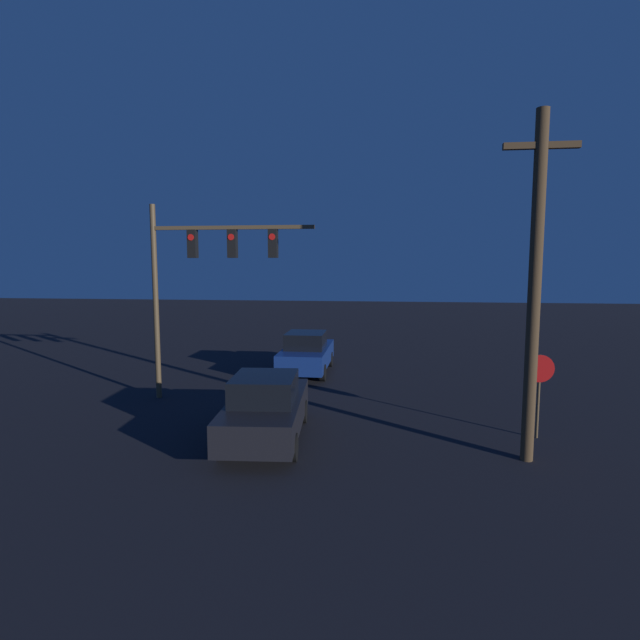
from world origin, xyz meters
TOP-DOWN VIEW (x-y plane):
  - car_near at (-1.16, 11.92)m, footprint 2.11×4.58m
  - car_far at (-1.31, 19.84)m, footprint 1.87×4.48m
  - traffic_signal_mast at (-4.14, 15.48)m, footprint 5.38×0.30m
  - stop_sign at (5.74, 12.92)m, footprint 0.71×0.07m
  - utility_pole at (5.06, 11.37)m, footprint 1.59×0.28m

SIDE VIEW (x-z plane):
  - car_near at x=-1.16m, z-range -0.02..1.69m
  - car_far at x=-1.31m, z-range -0.02..1.69m
  - stop_sign at x=5.74m, z-range 0.43..2.61m
  - utility_pole at x=5.06m, z-range 0.15..7.92m
  - traffic_signal_mast at x=-4.14m, z-range 1.20..7.59m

